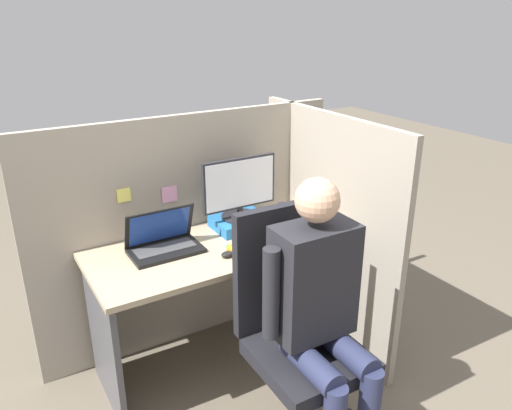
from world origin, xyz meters
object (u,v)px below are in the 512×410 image
at_px(carrot_toy, 235,252).
at_px(laptop, 164,243).
at_px(monitor, 240,188).
at_px(coffee_mug, 283,210).
at_px(paper_box, 240,222).
at_px(person, 322,308).
at_px(stapler, 306,223).
at_px(office_chair, 295,326).

bearing_deg(carrot_toy, laptop, 140.57).
height_order(monitor, laptop, monitor).
bearing_deg(coffee_mug, laptop, -175.99).
bearing_deg(coffee_mug, monitor, 179.04).
relative_size(paper_box, monitor, 0.68).
height_order(person, coffee_mug, person).
relative_size(paper_box, laptop, 0.83).
xyz_separation_m(laptop, stapler, (0.81, -0.12, -0.03)).
distance_m(paper_box, office_chair, 0.79).
xyz_separation_m(laptop, carrot_toy, (0.28, -0.23, -0.02)).
distance_m(laptop, office_chair, 0.80).
xyz_separation_m(paper_box, coffee_mug, (0.29, -0.00, 0.01)).
bearing_deg(coffee_mug, stapler, -77.21).
relative_size(laptop, coffee_mug, 4.20).
height_order(paper_box, carrot_toy, paper_box).
xyz_separation_m(monitor, carrot_toy, (-0.20, -0.29, -0.22)).
bearing_deg(carrot_toy, stapler, 11.93).
relative_size(carrot_toy, office_chair, 0.11).
height_order(office_chair, coffee_mug, office_chair).
bearing_deg(office_chair, person, -88.70).
distance_m(monitor, office_chair, 0.87).
bearing_deg(stapler, laptop, 171.46).
distance_m(office_chair, coffee_mug, 0.89).
xyz_separation_m(monitor, stapler, (0.33, -0.18, -0.22)).
xyz_separation_m(office_chair, coffee_mug, (0.43, 0.75, 0.21)).
distance_m(paper_box, person, 0.93).
distance_m(stapler, coffee_mug, 0.18).
xyz_separation_m(monitor, laptop, (-0.48, -0.06, -0.19)).
bearing_deg(paper_box, monitor, 90.00).
relative_size(paper_box, office_chair, 0.27).
height_order(laptop, person, person).
bearing_deg(coffee_mug, person, -114.98).
xyz_separation_m(laptop, person, (0.35, -0.87, -0.02)).
xyz_separation_m(paper_box, laptop, (-0.48, -0.06, 0.01)).
distance_m(paper_box, coffee_mug, 0.29).
distance_m(person, coffee_mug, 1.02).
bearing_deg(office_chair, paper_box, 79.41).
relative_size(carrot_toy, person, 0.09).
relative_size(monitor, carrot_toy, 3.69).
xyz_separation_m(stapler, carrot_toy, (-0.53, -0.11, 0.00)).
distance_m(monitor, person, 0.96).
bearing_deg(paper_box, laptop, -173.32).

